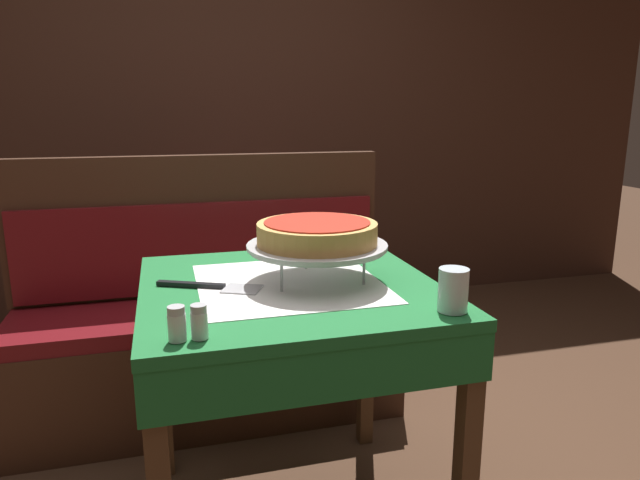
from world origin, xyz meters
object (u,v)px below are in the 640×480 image
at_px(dining_table_front, 290,317).
at_px(condiment_caddy, 226,194).
at_px(booth_bench, 209,339).
at_px(pepper_shaker, 199,322).
at_px(dining_table_rear, 239,220).
at_px(pizza_pan_stand, 317,247).
at_px(salt_shaker, 177,324).
at_px(deep_dish_pizza, 317,233).
at_px(napkin_holder, 305,237).
at_px(pizza_server, 212,286).
at_px(water_glass_near, 453,290).

relative_size(dining_table_front, condiment_caddy, 5.10).
bearing_deg(booth_bench, pepper_shaker, -94.51).
bearing_deg(dining_table_front, dining_table_rear, 87.77).
xyz_separation_m(booth_bench, pizza_pan_stand, (0.26, -0.75, 0.55)).
bearing_deg(dining_table_rear, pizza_pan_stand, -89.31).
distance_m(dining_table_front, condiment_caddy, 1.53).
height_order(dining_table_rear, pepper_shaker, pepper_shaker).
height_order(dining_table_rear, salt_shaker, salt_shaker).
distance_m(deep_dish_pizza, napkin_holder, 0.38).
bearing_deg(pizza_server, dining_table_rear, 79.99).
height_order(pizza_pan_stand, salt_shaker, pizza_pan_stand).
bearing_deg(deep_dish_pizza, dining_table_rear, 90.69).
bearing_deg(pepper_shaker, dining_table_front, 51.51).
bearing_deg(pizza_pan_stand, dining_table_rear, 90.69).
bearing_deg(napkin_holder, salt_shaker, -122.71).
relative_size(dining_table_rear, pizza_pan_stand, 1.98).
distance_m(pizza_pan_stand, condiment_caddy, 1.53).
bearing_deg(salt_shaker, water_glass_near, 0.90).
relative_size(deep_dish_pizza, napkin_holder, 3.32).
relative_size(water_glass_near, napkin_holder, 1.05).
xyz_separation_m(dining_table_rear, water_glass_near, (0.27, -1.87, 0.17)).
relative_size(dining_table_front, pizza_server, 2.83).
xyz_separation_m(dining_table_front, pizza_pan_stand, (0.08, -0.01, 0.20)).
height_order(deep_dish_pizza, pepper_shaker, deep_dish_pizza).
xyz_separation_m(pizza_pan_stand, water_glass_near, (0.25, -0.32, -0.05)).
bearing_deg(deep_dish_pizza, napkin_holder, 81.61).
xyz_separation_m(pizza_server, pepper_shaker, (-0.05, -0.34, 0.03)).
distance_m(deep_dish_pizza, condiment_caddy, 1.53).
distance_m(salt_shaker, napkin_holder, 0.82).
relative_size(dining_table_rear, water_glass_near, 7.40).
bearing_deg(pizza_pan_stand, dining_table_front, 176.27).
relative_size(dining_table_front, dining_table_rear, 1.04).
bearing_deg(condiment_caddy, napkin_holder, -83.22).
height_order(booth_bench, pizza_server, booth_bench).
relative_size(pizza_pan_stand, pizza_server, 1.38).
xyz_separation_m(dining_table_rear, condiment_caddy, (-0.07, -0.03, 0.15)).
bearing_deg(condiment_caddy, salt_shaker, -99.37).
bearing_deg(pepper_shaker, napkin_holder, 60.05).
distance_m(dining_table_rear, napkin_holder, 1.21).
height_order(pizza_pan_stand, condiment_caddy, condiment_caddy).
height_order(deep_dish_pizza, water_glass_near, deep_dish_pizza).
height_order(salt_shaker, condiment_caddy, condiment_caddy).
height_order(pizza_pan_stand, water_glass_near, pizza_pan_stand).
relative_size(dining_table_rear, deep_dish_pizza, 2.33).
height_order(dining_table_front, pizza_pan_stand, pizza_pan_stand).
bearing_deg(dining_table_front, water_glass_near, -44.60).
height_order(dining_table_front, napkin_holder, napkin_holder).
relative_size(pizza_pan_stand, condiment_caddy, 2.47).
bearing_deg(dining_table_front, salt_shaker, -132.99).
height_order(pizza_pan_stand, pepper_shaker, pizza_pan_stand).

